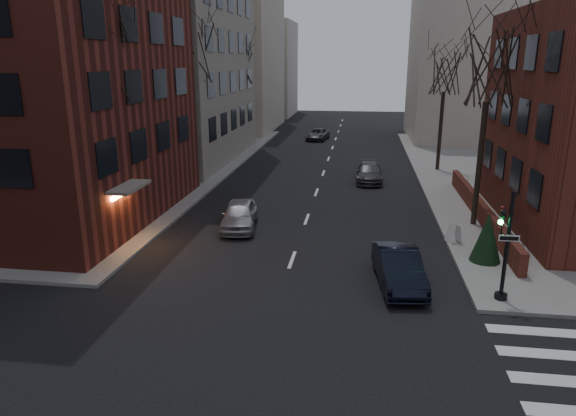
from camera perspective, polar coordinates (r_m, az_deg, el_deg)
The scene contains 19 objects.
building_left_brick at distance 31.20m, azimuth -28.85°, elevation 15.28°, with size 15.00×15.00×18.00m, color maroon.
low_wall_right at distance 29.58m, azimuth 20.54°, elevation -0.16°, with size 0.35×16.00×1.00m, color #5B231A.
building_distant_la at distance 66.21m, azimuth -7.76°, elevation 16.53°, with size 14.00×16.00×18.00m, color #B9AF9C.
building_distant_ra at distance 60.03m, azimuth 20.59°, elevation 14.78°, with size 14.00×14.00×16.00m, color #B9AF9C.
building_distant_lb at distance 82.32m, azimuth -3.02°, elevation 15.16°, with size 10.00×12.00×14.00m, color #B9AF9C.
traffic_signal at distance 19.62m, azimuth 22.90°, elevation -4.63°, with size 0.76×0.44×4.00m.
tree_left_a at distance 25.56m, azimuth -19.55°, elevation 15.34°, with size 4.18×4.18×10.26m.
tree_left_b at distance 36.66m, azimuth -10.74°, elevation 16.64°, with size 4.40×4.40×10.80m.
tree_left_c at distance 50.14m, azimuth -5.42°, elevation 15.64°, with size 3.96×3.96×9.72m.
tree_right_a at distance 27.44m, azimuth 21.48°, elevation 14.23°, with size 3.96×3.96×9.72m.
tree_right_b at distance 41.22m, azimuth 17.07°, elevation 14.31°, with size 3.74×3.74×9.18m.
streetlamp_near at distance 32.95m, azimuth -11.54°, elevation 8.52°, with size 0.36×0.36×6.28m.
streetlamp_far at distance 52.12m, azimuth -4.14°, elevation 11.51°, with size 0.36×0.36×6.28m.
parked_sedan at distance 20.37m, azimuth 12.19°, elevation -6.50°, with size 1.53×4.38×1.44m, color black.
car_lane_silver at distance 26.66m, azimuth -5.43°, elevation -0.74°, with size 1.70×4.22×1.44m, color #A5A5AA.
car_lane_gray at distance 37.25m, azimuth 9.03°, elevation 3.91°, with size 1.83×4.50×1.31m, color #3E3D42.
car_lane_far at distance 56.51m, azimuth 3.31°, elevation 8.18°, with size 1.99×4.31×1.20m, color #434348.
sandwich_board at distance 25.34m, azimuth 17.99°, elevation -2.68°, with size 0.40×0.56×0.90m, color white.
evergreen_shrub at distance 23.29m, azimuth 21.24°, elevation -3.04°, with size 1.29×1.29×2.15m, color black.
Camera 1 is at (2.79, -8.78, 8.45)m, focal length 32.00 mm.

